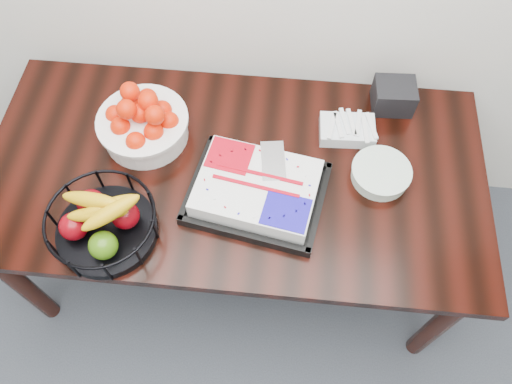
# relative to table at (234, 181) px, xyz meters

# --- Properties ---
(table) EXTENTS (1.80, 0.90, 0.75)m
(table) POSITION_rel_table_xyz_m (0.00, 0.00, 0.00)
(table) COLOR black
(table) RESTS_ON ground
(cake_tray) EXTENTS (0.51, 0.43, 0.09)m
(cake_tray) POSITION_rel_table_xyz_m (0.10, -0.10, 0.13)
(cake_tray) COLOR black
(cake_tray) RESTS_ON table
(tangerine_bowl) EXTENTS (0.33, 0.33, 0.21)m
(tangerine_bowl) POSITION_rel_table_xyz_m (-0.34, 0.11, 0.18)
(tangerine_bowl) COLOR white
(tangerine_bowl) RESTS_ON table
(fruit_basket) EXTENTS (0.35, 0.35, 0.19)m
(fruit_basket) POSITION_rel_table_xyz_m (-0.38, -0.29, 0.16)
(fruit_basket) COLOR black
(fruit_basket) RESTS_ON table
(plate_stack) EXTENTS (0.21, 0.21, 0.05)m
(plate_stack) POSITION_rel_table_xyz_m (0.52, 0.01, 0.11)
(plate_stack) COLOR white
(plate_stack) RESTS_ON table
(fork_bag) EXTENTS (0.21, 0.14, 0.06)m
(fork_bag) POSITION_rel_table_xyz_m (0.40, 0.19, 0.11)
(fork_bag) COLOR silver
(fork_bag) RESTS_ON table
(napkin_box) EXTENTS (0.16, 0.14, 0.11)m
(napkin_box) POSITION_rel_table_xyz_m (0.57, 0.35, 0.14)
(napkin_box) COLOR black
(napkin_box) RESTS_ON table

